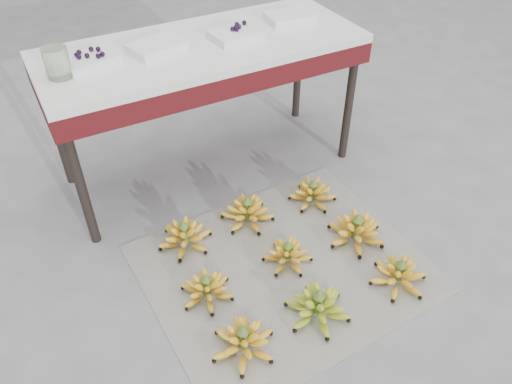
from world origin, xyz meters
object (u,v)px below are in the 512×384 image
bunch_back_center (247,212)px  vendor_table (203,59)px  tray_right (236,34)px  tray_far_left (89,60)px  bunch_back_right (313,194)px  tray_far_right (290,17)px  bunch_front_right (399,275)px  newspaper_mat (284,267)px  bunch_mid_center (288,255)px  glass_jar (57,63)px  bunch_mid_right (356,231)px  bunch_back_left (185,236)px  bunch_front_center (318,307)px  bunch_front_left (243,341)px  tray_left (156,47)px  bunch_mid_left (207,289)px

bunch_back_center → vendor_table: size_ratio=0.22×
bunch_back_center → tray_right: (0.19, 0.48, 0.73)m
bunch_back_center → tray_far_left: bearing=109.8°
vendor_table → tray_far_left: bearing=177.7°
bunch_back_right → tray_far_right: bearing=53.5°
bunch_front_right → bunch_back_center: 0.80m
bunch_back_center → tray_far_left: 1.04m
newspaper_mat → bunch_mid_center: bearing=37.2°
bunch_mid_center → glass_jar: 1.33m
tray_right → tray_far_right: 0.36m
bunch_mid_right → glass_jar: size_ratio=2.30×
bunch_mid_right → bunch_back_left: 0.84m
bunch_back_right → bunch_mid_right: bearing=-105.4°
bunch_mid_right → tray_right: 1.14m
bunch_mid_right → bunch_front_center: bearing=-140.5°
bunch_back_center → glass_jar: (-0.66, 0.47, 0.78)m
bunch_mid_center → bunch_mid_right: 0.37m
bunch_front_center → vendor_table: size_ratio=0.20×
bunch_back_right → tray_far_right: tray_far_right is taller
bunch_front_right → tray_far_right: 1.45m
bunch_mid_right → glass_jar: bearing=146.7°
tray_right → newspaper_mat: bearing=-102.8°
bunch_back_right → tray_far_right: (0.17, 0.58, 0.74)m
bunch_front_left → glass_jar: (-0.30, 1.13, 0.78)m
bunch_mid_right → tray_left: tray_left is taller
bunch_front_left → vendor_table: 1.38m
bunch_mid_left → vendor_table: size_ratio=0.16×
bunch_mid_left → bunch_back_center: bearing=38.6°
bunch_back_right → tray_right: bearing=90.1°
bunch_back_center → tray_far_right: bearing=20.1°
bunch_back_left → bunch_back_center: (0.35, 0.01, 0.00)m
newspaper_mat → bunch_front_right: bearing=-39.0°
bunch_front_center → tray_far_right: bearing=77.1°
bunch_front_left → bunch_mid_left: (-0.02, 0.31, -0.01)m
bunch_front_left → bunch_back_right: size_ratio=0.88×
vendor_table → bunch_back_left: bearing=-125.8°
tray_far_left → bunch_back_center: bearing=-45.6°
bunch_mid_left → bunch_back_left: size_ratio=0.84×
bunch_back_center → bunch_front_right: bearing=-84.2°
bunch_front_center → glass_jar: bearing=131.9°
bunch_mid_left → tray_far_right: (0.94, 0.90, 0.74)m
bunch_back_right → vendor_table: vendor_table is taller
newspaper_mat → bunch_back_right: (0.38, 0.33, 0.05)m
bunch_front_left → tray_far_right: bearing=56.5°
newspaper_mat → vendor_table: (0.02, 0.88, 0.68)m
bunch_back_left → tray_right: bearing=51.1°
bunch_back_left → bunch_back_center: 0.35m
bunch_mid_right → tray_right: size_ratio=1.18×
bunch_front_left → glass_jar: size_ratio=2.08×
newspaper_mat → glass_jar: (-0.67, 0.84, 0.84)m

